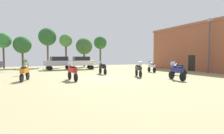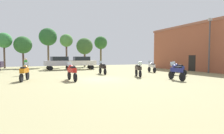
{
  "view_description": "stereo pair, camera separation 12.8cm",
  "coord_description": "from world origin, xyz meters",
  "px_view_note": "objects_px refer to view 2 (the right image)",
  "views": [
    {
      "loc": [
        -5.05,
        -14.82,
        1.93
      ],
      "look_at": [
        3.65,
        4.9,
        0.76
      ],
      "focal_mm": 29.05,
      "sensor_mm": 36.0,
      "label": 1
    },
    {
      "loc": [
        -4.93,
        -14.87,
        1.93
      ],
      "look_at": [
        3.65,
        4.9,
        0.76
      ],
      "focal_mm": 29.05,
      "sensor_mm": 36.0,
      "label": 2
    }
  ],
  "objects_px": {
    "tree_7": "(23,45)",
    "lamp_post": "(209,43)",
    "motorcycle_6": "(25,72)",
    "person_1": "(26,65)",
    "tree_5": "(66,41)",
    "motorcycle_4": "(178,68)",
    "motorcycle_2": "(72,71)",
    "car_3": "(82,62)",
    "tree_3": "(4,41)",
    "motorcycle_5": "(152,67)",
    "tree_2": "(85,46)",
    "motorcycle_1": "(176,71)",
    "motorcycle_8": "(102,68)",
    "tree_1": "(48,37)",
    "tree_8": "(101,43)",
    "car_1": "(60,62)",
    "brick_building": "(208,48)",
    "motorcycle_3": "(138,69)"
  },
  "relations": [
    {
      "from": "tree_7",
      "to": "lamp_post",
      "type": "xyz_separation_m",
      "value": [
        21.0,
        -20.16,
        -0.37
      ]
    },
    {
      "from": "motorcycle_6",
      "to": "person_1",
      "type": "bearing_deg",
      "value": 105.67
    },
    {
      "from": "tree_5",
      "to": "motorcycle_4",
      "type": "bearing_deg",
      "value": -68.33
    },
    {
      "from": "motorcycle_2",
      "to": "lamp_post",
      "type": "height_order",
      "value": "lamp_post"
    },
    {
      "from": "car_3",
      "to": "tree_3",
      "type": "distance_m",
      "value": 14.03
    },
    {
      "from": "motorcycle_5",
      "to": "car_3",
      "type": "height_order",
      "value": "car_3"
    },
    {
      "from": "motorcycle_6",
      "to": "lamp_post",
      "type": "relative_size",
      "value": 0.33
    },
    {
      "from": "motorcycle_5",
      "to": "tree_2",
      "type": "bearing_deg",
      "value": 115.07
    },
    {
      "from": "motorcycle_1",
      "to": "lamp_post",
      "type": "relative_size",
      "value": 0.33
    },
    {
      "from": "motorcycle_1",
      "to": "motorcycle_8",
      "type": "bearing_deg",
      "value": 123.24
    },
    {
      "from": "motorcycle_2",
      "to": "motorcycle_6",
      "type": "height_order",
      "value": "motorcycle_2"
    },
    {
      "from": "motorcycle_5",
      "to": "tree_1",
      "type": "distance_m",
      "value": 21.69
    },
    {
      "from": "car_3",
      "to": "tree_8",
      "type": "bearing_deg",
      "value": -37.0
    },
    {
      "from": "car_1",
      "to": "car_3",
      "type": "bearing_deg",
      "value": -102.61
    },
    {
      "from": "brick_building",
      "to": "motorcycle_1",
      "type": "distance_m",
      "value": 14.0
    },
    {
      "from": "motorcycle_1",
      "to": "car_1",
      "type": "height_order",
      "value": "car_1"
    },
    {
      "from": "car_1",
      "to": "lamp_post",
      "type": "distance_m",
      "value": 20.51
    },
    {
      "from": "person_1",
      "to": "tree_3",
      "type": "xyz_separation_m",
      "value": [
        -3.72,
        13.88,
        3.61
      ]
    },
    {
      "from": "person_1",
      "to": "lamp_post",
      "type": "xyz_separation_m",
      "value": [
        20.12,
        -6.08,
        2.59
      ]
    },
    {
      "from": "person_1",
      "to": "motorcycle_2",
      "type": "bearing_deg",
      "value": 32.9
    },
    {
      "from": "motorcycle_3",
      "to": "tree_2",
      "type": "bearing_deg",
      "value": -72.91
    },
    {
      "from": "car_3",
      "to": "tree_7",
      "type": "height_order",
      "value": "tree_7"
    },
    {
      "from": "motorcycle_3",
      "to": "motorcycle_5",
      "type": "height_order",
      "value": "motorcycle_3"
    },
    {
      "from": "brick_building",
      "to": "tree_7",
      "type": "xyz_separation_m",
      "value": [
        -24.57,
        17.11,
        0.74
      ]
    },
    {
      "from": "motorcycle_5",
      "to": "person_1",
      "type": "bearing_deg",
      "value": -179.09
    },
    {
      "from": "person_1",
      "to": "tree_2",
      "type": "height_order",
      "value": "tree_2"
    },
    {
      "from": "lamp_post",
      "to": "tree_5",
      "type": "bearing_deg",
      "value": 123.71
    },
    {
      "from": "motorcycle_3",
      "to": "tree_3",
      "type": "distance_m",
      "value": 24.71
    },
    {
      "from": "tree_5",
      "to": "tree_3",
      "type": "bearing_deg",
      "value": -178.6
    },
    {
      "from": "brick_building",
      "to": "tree_1",
      "type": "distance_m",
      "value": 27.64
    },
    {
      "from": "motorcycle_3",
      "to": "motorcycle_6",
      "type": "bearing_deg",
      "value": 12.19
    },
    {
      "from": "motorcycle_5",
      "to": "motorcycle_3",
      "type": "bearing_deg",
      "value": -128.72
    },
    {
      "from": "car_1",
      "to": "tree_2",
      "type": "height_order",
      "value": "tree_2"
    },
    {
      "from": "car_3",
      "to": "tree_2",
      "type": "relative_size",
      "value": 0.75
    },
    {
      "from": "motorcycle_1",
      "to": "tree_1",
      "type": "distance_m",
      "value": 27.12
    },
    {
      "from": "motorcycle_6",
      "to": "tree_7",
      "type": "xyz_separation_m",
      "value": [
        -0.96,
        19.37,
        3.3
      ]
    },
    {
      "from": "motorcycle_8",
      "to": "car_1",
      "type": "xyz_separation_m",
      "value": [
        -3.53,
        9.06,
        0.44
      ]
    },
    {
      "from": "tree_8",
      "to": "person_1",
      "type": "bearing_deg",
      "value": -133.11
    },
    {
      "from": "motorcycle_5",
      "to": "tree_8",
      "type": "height_order",
      "value": "tree_8"
    },
    {
      "from": "tree_8",
      "to": "lamp_post",
      "type": "height_order",
      "value": "lamp_post"
    },
    {
      "from": "tree_2",
      "to": "tree_8",
      "type": "xyz_separation_m",
      "value": [
        3.76,
        0.9,
        0.82
      ]
    },
    {
      "from": "brick_building",
      "to": "tree_8",
      "type": "relative_size",
      "value": 2.77
    },
    {
      "from": "tree_8",
      "to": "motorcycle_8",
      "type": "bearing_deg",
      "value": -109.38
    },
    {
      "from": "motorcycle_1",
      "to": "tree_8",
      "type": "distance_m",
      "value": 25.05
    },
    {
      "from": "motorcycle_4",
      "to": "brick_building",
      "type": "bearing_deg",
      "value": 20.9
    },
    {
      "from": "car_1",
      "to": "tree_8",
      "type": "height_order",
      "value": "tree_8"
    },
    {
      "from": "motorcycle_4",
      "to": "tree_7",
      "type": "distance_m",
      "value": 26.18
    },
    {
      "from": "person_1",
      "to": "tree_8",
      "type": "relative_size",
      "value": 0.29
    },
    {
      "from": "tree_8",
      "to": "motorcycle_2",
      "type": "bearing_deg",
      "value": -115.67
    },
    {
      "from": "motorcycle_3",
      "to": "person_1",
      "type": "relative_size",
      "value": 1.14
    }
  ]
}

